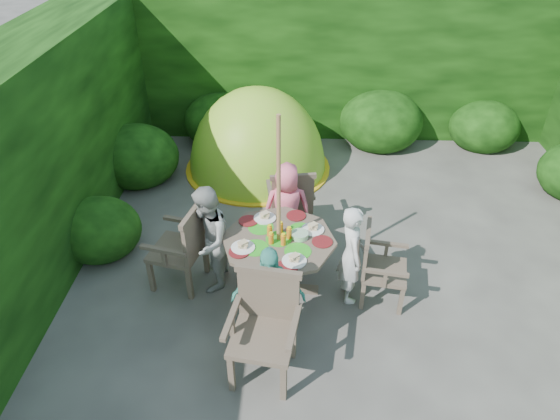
{
  "coord_description": "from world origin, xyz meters",
  "views": [
    {
      "loc": [
        -0.88,
        -4.75,
        4.09
      ],
      "look_at": [
        -1.05,
        -0.06,
        0.85
      ],
      "focal_mm": 32.0,
      "sensor_mm": 36.0,
      "label": 1
    }
  ],
  "objects_px": {
    "garden_chair_left": "(183,246)",
    "child_left": "(208,240)",
    "child_right": "(351,254)",
    "garden_chair_right": "(378,265)",
    "garden_chair_front": "(265,325)",
    "parasol_pole": "(279,212)",
    "patio_table": "(279,247)",
    "child_back": "(287,208)",
    "garden_chair_back": "(291,201)",
    "dome_tent": "(258,168)",
    "child_front": "(268,299)"
  },
  "relations": [
    {
      "from": "garden_chair_back",
      "to": "child_back",
      "type": "bearing_deg",
      "value": 72.34
    },
    {
      "from": "parasol_pole",
      "to": "garden_chair_back",
      "type": "height_order",
      "value": "parasol_pole"
    },
    {
      "from": "garden_chair_back",
      "to": "child_front",
      "type": "height_order",
      "value": "child_front"
    },
    {
      "from": "garden_chair_back",
      "to": "child_back",
      "type": "height_order",
      "value": "child_back"
    },
    {
      "from": "garden_chair_right",
      "to": "patio_table",
      "type": "bearing_deg",
      "value": 94.79
    },
    {
      "from": "patio_table",
      "to": "garden_chair_left",
      "type": "distance_m",
      "value": 1.1
    },
    {
      "from": "garden_chair_back",
      "to": "child_left",
      "type": "bearing_deg",
      "value": 39.47
    },
    {
      "from": "child_front",
      "to": "child_left",
      "type": "bearing_deg",
      "value": 127.26
    },
    {
      "from": "child_back",
      "to": "garden_chair_right",
      "type": "bearing_deg",
      "value": 134.33
    },
    {
      "from": "child_right",
      "to": "dome_tent",
      "type": "height_order",
      "value": "dome_tent"
    },
    {
      "from": "child_back",
      "to": "dome_tent",
      "type": "distance_m",
      "value": 2.2
    },
    {
      "from": "patio_table",
      "to": "child_front",
      "type": "height_order",
      "value": "child_front"
    },
    {
      "from": "garden_chair_front",
      "to": "child_right",
      "type": "bearing_deg",
      "value": 58.24
    },
    {
      "from": "garden_chair_left",
      "to": "garden_chair_front",
      "type": "distance_m",
      "value": 1.53
    },
    {
      "from": "parasol_pole",
      "to": "garden_chair_left",
      "type": "relative_size",
      "value": 2.14
    },
    {
      "from": "patio_table",
      "to": "child_left",
      "type": "bearing_deg",
      "value": 174.97
    },
    {
      "from": "garden_chair_front",
      "to": "child_left",
      "type": "relative_size",
      "value": 0.81
    },
    {
      "from": "garden_chair_front",
      "to": "garden_chair_left",
      "type": "bearing_deg",
      "value": 140.01
    },
    {
      "from": "patio_table",
      "to": "garden_chair_back",
      "type": "distance_m",
      "value": 1.1
    },
    {
      "from": "child_left",
      "to": "dome_tent",
      "type": "distance_m",
      "value": 2.87
    },
    {
      "from": "parasol_pole",
      "to": "child_back",
      "type": "relative_size",
      "value": 1.81
    },
    {
      "from": "child_right",
      "to": "garden_chair_right",
      "type": "bearing_deg",
      "value": -101.29
    },
    {
      "from": "garden_chair_back",
      "to": "child_front",
      "type": "distance_m",
      "value": 1.9
    },
    {
      "from": "parasol_pole",
      "to": "dome_tent",
      "type": "distance_m",
      "value": 3.08
    },
    {
      "from": "dome_tent",
      "to": "child_left",
      "type": "bearing_deg",
      "value": -77.3
    },
    {
      "from": "garden_chair_right",
      "to": "garden_chair_left",
      "type": "xyz_separation_m",
      "value": [
        -2.18,
        0.17,
        0.07
      ]
    },
    {
      "from": "parasol_pole",
      "to": "child_front",
      "type": "relative_size",
      "value": 1.77
    },
    {
      "from": "child_right",
      "to": "child_front",
      "type": "xyz_separation_m",
      "value": [
        -0.87,
        -0.73,
        0.02
      ]
    },
    {
      "from": "child_left",
      "to": "dome_tent",
      "type": "bearing_deg",
      "value": 172.92
    },
    {
      "from": "garden_chair_right",
      "to": "child_front",
      "type": "height_order",
      "value": "child_front"
    },
    {
      "from": "garden_chair_front",
      "to": "garden_chair_right",
      "type": "bearing_deg",
      "value": 49.35
    },
    {
      "from": "dome_tent",
      "to": "garden_chair_back",
      "type": "bearing_deg",
      "value": -52.17
    },
    {
      "from": "child_right",
      "to": "child_front",
      "type": "relative_size",
      "value": 0.97
    },
    {
      "from": "child_right",
      "to": "dome_tent",
      "type": "distance_m",
      "value": 3.23
    },
    {
      "from": "patio_table",
      "to": "garden_chair_front",
      "type": "bearing_deg",
      "value": -94.95
    },
    {
      "from": "garden_chair_back",
      "to": "dome_tent",
      "type": "height_order",
      "value": "dome_tent"
    },
    {
      "from": "garden_chair_left",
      "to": "child_left",
      "type": "height_order",
      "value": "child_left"
    },
    {
      "from": "garden_chair_right",
      "to": "child_back",
      "type": "height_order",
      "value": "child_back"
    },
    {
      "from": "child_back",
      "to": "garden_chair_back",
      "type": "bearing_deg",
      "value": -103.79
    },
    {
      "from": "garden_chair_front",
      "to": "dome_tent",
      "type": "bearing_deg",
      "value": 104.77
    },
    {
      "from": "child_right",
      "to": "child_back",
      "type": "relative_size",
      "value": 1.0
    },
    {
      "from": "child_front",
      "to": "garden_chair_right",
      "type": "bearing_deg",
      "value": 28.49
    },
    {
      "from": "parasol_pole",
      "to": "garden_chair_left",
      "type": "bearing_deg",
      "value": 175.62
    },
    {
      "from": "child_right",
      "to": "child_left",
      "type": "bearing_deg",
      "value": 77.51
    },
    {
      "from": "garden_chair_left",
      "to": "garden_chair_right",
      "type": "bearing_deg",
      "value": 99.11
    },
    {
      "from": "patio_table",
      "to": "parasol_pole",
      "type": "bearing_deg",
      "value": -172.3
    },
    {
      "from": "patio_table",
      "to": "child_back",
      "type": "bearing_deg",
      "value": 85.21
    },
    {
      "from": "child_left",
      "to": "child_back",
      "type": "height_order",
      "value": "child_left"
    },
    {
      "from": "child_left",
      "to": "child_back",
      "type": "bearing_deg",
      "value": 129.89
    },
    {
      "from": "child_back",
      "to": "garden_chair_left",
      "type": "bearing_deg",
      "value": 26.88
    }
  ]
}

